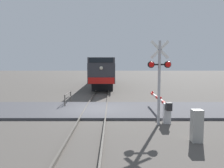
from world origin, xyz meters
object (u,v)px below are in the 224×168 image
crossing_signal (160,72)px  utility_cabinet (197,126)px  crossing_gate (165,107)px  guard_railing (68,97)px  locomotive (105,72)px

crossing_signal → utility_cabinet: bearing=-68.9°
crossing_gate → utility_cabinet: 3.56m
utility_cabinet → guard_railing: size_ratio=0.56×
locomotive → guard_railing: locomotive is taller
locomotive → utility_cabinet: 23.01m
locomotive → crossing_signal: bearing=-80.0°
locomotive → crossing_signal: (3.50, -19.93, 0.76)m
crossing_signal → crossing_gate: size_ratio=0.80×
crossing_signal → guard_railing: crossing_signal is taller
crossing_gate → utility_cabinet: bearing=-81.8°
crossing_gate → guard_railing: crossing_gate is taller
crossing_signal → utility_cabinet: size_ratio=3.28×
utility_cabinet → crossing_signal: bearing=111.1°
guard_railing → crossing_gate: bearing=-36.1°
crossing_signal → crossing_gate: crossing_signal is taller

